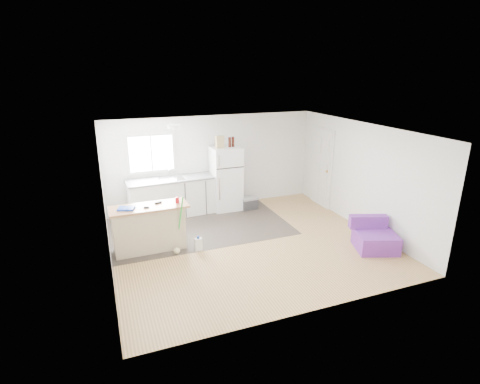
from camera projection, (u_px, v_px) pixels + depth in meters
name	position (u px, v px, depth m)	size (l,w,h in m)	color
room	(249.00, 189.00, 7.53)	(5.51, 5.01, 2.41)	olive
vinyl_zone	(200.00, 226.00, 8.77)	(4.05, 2.50, 0.00)	#312925
window	(151.00, 153.00, 9.10)	(1.18, 0.06, 0.98)	white
interior_door	(322.00, 168.00, 9.89)	(0.11, 0.92, 2.10)	white
ceiling_fixture	(174.00, 127.00, 7.82)	(0.30, 0.30, 0.07)	white
kitchen_cabinets	(172.00, 197.00, 9.28)	(2.18, 0.77, 1.25)	white
peninsula	(149.00, 228.00, 7.51)	(1.53, 0.61, 0.94)	#CCB293
refrigerator	(226.00, 178.00, 9.63)	(0.72, 0.70, 1.64)	white
cooler	(249.00, 203.00, 9.79)	(0.45, 0.32, 0.32)	#2F3032
purple_seat	(374.00, 238.00, 7.62)	(0.98, 0.97, 0.64)	purple
cleaner_jug	(198.00, 244.00, 7.56)	(0.14, 0.10, 0.32)	silver
mop	(178.00, 242.00, 7.45)	(0.26, 0.33, 1.19)	green
red_cup	(177.00, 200.00, 7.53)	(0.08, 0.08, 0.12)	red
blue_tray	(126.00, 208.00, 7.20)	(0.30, 0.22, 0.04)	blue
tool_a	(158.00, 203.00, 7.52)	(0.14, 0.05, 0.03)	black
tool_b	(146.00, 207.00, 7.27)	(0.10, 0.04, 0.03)	black
cardboard_box	(220.00, 142.00, 9.24)	(0.20, 0.10, 0.30)	tan
bottle_left	(230.00, 142.00, 9.33)	(0.07, 0.07, 0.25)	#37110A
bottle_right	(233.00, 142.00, 9.40)	(0.07, 0.07, 0.25)	#37110A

